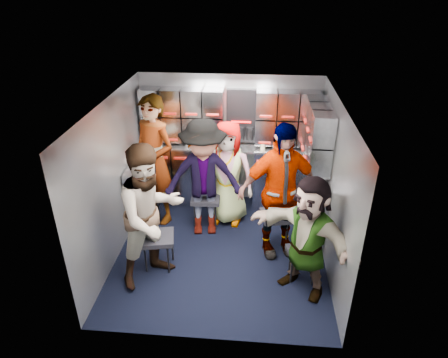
# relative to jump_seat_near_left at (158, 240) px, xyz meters

# --- Properties ---
(floor) EXTENTS (3.00, 3.00, 0.00)m
(floor) POSITION_rel_jump_seat_near_left_xyz_m (0.78, 0.38, -0.42)
(floor) COLOR black
(floor) RESTS_ON ground
(wall_back) EXTENTS (2.80, 0.04, 2.10)m
(wall_back) POSITION_rel_jump_seat_near_left_xyz_m (0.78, 1.88, 0.63)
(wall_back) COLOR #959BA3
(wall_back) RESTS_ON ground
(wall_left) EXTENTS (0.04, 3.00, 2.10)m
(wall_left) POSITION_rel_jump_seat_near_left_xyz_m (-0.62, 0.38, 0.63)
(wall_left) COLOR #959BA3
(wall_left) RESTS_ON ground
(wall_right) EXTENTS (0.04, 3.00, 2.10)m
(wall_right) POSITION_rel_jump_seat_near_left_xyz_m (2.18, 0.38, 0.63)
(wall_right) COLOR #959BA3
(wall_right) RESTS_ON ground
(ceiling) EXTENTS (2.80, 3.00, 0.02)m
(ceiling) POSITION_rel_jump_seat_near_left_xyz_m (0.78, 0.38, 1.68)
(ceiling) COLOR silver
(ceiling) RESTS_ON wall_back
(cart_bank_back) EXTENTS (2.68, 0.38, 0.99)m
(cart_bank_back) POSITION_rel_jump_seat_near_left_xyz_m (0.78, 1.67, 0.07)
(cart_bank_back) COLOR gray
(cart_bank_back) RESTS_ON ground
(cart_bank_left) EXTENTS (0.38, 0.76, 0.99)m
(cart_bank_left) POSITION_rel_jump_seat_near_left_xyz_m (-0.41, 0.94, 0.07)
(cart_bank_left) COLOR gray
(cart_bank_left) RESTS_ON ground
(counter) EXTENTS (2.68, 0.42, 0.03)m
(counter) POSITION_rel_jump_seat_near_left_xyz_m (0.78, 1.67, 0.59)
(counter) COLOR #B7B9BF
(counter) RESTS_ON cart_bank_back
(locker_bank_back) EXTENTS (2.68, 0.28, 0.82)m
(locker_bank_back) POSITION_rel_jump_seat_near_left_xyz_m (0.78, 1.73, 1.07)
(locker_bank_back) COLOR gray
(locker_bank_back) RESTS_ON wall_back
(locker_bank_right) EXTENTS (0.28, 1.00, 0.82)m
(locker_bank_right) POSITION_rel_jump_seat_near_left_xyz_m (2.03, 1.08, 1.07)
(locker_bank_right) COLOR gray
(locker_bank_right) RESTS_ON wall_right
(right_cabinet) EXTENTS (0.28, 1.20, 1.00)m
(right_cabinet) POSITION_rel_jump_seat_near_left_xyz_m (2.03, 0.98, 0.08)
(right_cabinet) COLOR gray
(right_cabinet) RESTS_ON ground
(coffee_niche) EXTENTS (0.46, 0.16, 0.84)m
(coffee_niche) POSITION_rel_jump_seat_near_left_xyz_m (0.96, 1.79, 1.05)
(coffee_niche) COLOR black
(coffee_niche) RESTS_ON wall_back
(red_latch_strip) EXTENTS (2.60, 0.02, 0.03)m
(red_latch_strip) POSITION_rel_jump_seat_near_left_xyz_m (0.78, 1.47, 0.46)
(red_latch_strip) COLOR #B21811
(red_latch_strip) RESTS_ON cart_bank_back
(jump_seat_near_left) EXTENTS (0.47, 0.45, 0.48)m
(jump_seat_near_left) POSITION_rel_jump_seat_near_left_xyz_m (0.00, 0.00, 0.00)
(jump_seat_near_left) COLOR black
(jump_seat_near_left) RESTS_ON ground
(jump_seat_mid_left) EXTENTS (0.43, 0.41, 0.50)m
(jump_seat_mid_left) POSITION_rel_jump_seat_near_left_xyz_m (0.49, 1.02, 0.02)
(jump_seat_mid_left) COLOR black
(jump_seat_mid_left) RESTS_ON ground
(jump_seat_center) EXTENTS (0.44, 0.42, 0.45)m
(jump_seat_center) POSITION_rel_jump_seat_near_left_xyz_m (0.80, 1.36, -0.02)
(jump_seat_center) COLOR black
(jump_seat_center) RESTS_ON ground
(jump_seat_mid_right) EXTENTS (0.47, 0.45, 0.48)m
(jump_seat_mid_right) POSITION_rel_jump_seat_near_left_xyz_m (1.52, 0.65, 0.00)
(jump_seat_mid_right) COLOR black
(jump_seat_mid_right) RESTS_ON ground
(jump_seat_near_right) EXTENTS (0.43, 0.41, 0.42)m
(jump_seat_near_right) POSITION_rel_jump_seat_near_left_xyz_m (1.83, -0.07, -0.05)
(jump_seat_near_right) COLOR black
(jump_seat_near_right) RESTS_ON ground
(attendant_standing) EXTENTS (0.86, 0.77, 1.97)m
(attendant_standing) POSITION_rel_jump_seat_near_left_xyz_m (-0.27, 1.12, 0.56)
(attendant_standing) COLOR black
(attendant_standing) RESTS_ON ground
(attendant_arc_a) EXTENTS (1.10, 1.11, 1.81)m
(attendant_arc_a) POSITION_rel_jump_seat_near_left_xyz_m (0.00, -0.18, 0.48)
(attendant_arc_a) COLOR black
(attendant_arc_a) RESTS_ON ground
(attendant_arc_b) EXTENTS (1.21, 0.79, 1.75)m
(attendant_arc_b) POSITION_rel_jump_seat_near_left_xyz_m (0.49, 0.84, 0.45)
(attendant_arc_b) COLOR black
(attendant_arc_b) RESTS_ON ground
(attendant_arc_c) EXTENTS (0.84, 0.61, 1.60)m
(attendant_arc_c) POSITION_rel_jump_seat_near_left_xyz_m (0.80, 1.18, 0.38)
(attendant_arc_c) COLOR black
(attendant_arc_c) RESTS_ON ground
(attendant_arc_d) EXTENTS (1.18, 0.77, 1.87)m
(attendant_arc_d) POSITION_rel_jump_seat_near_left_xyz_m (1.52, 0.47, 0.52)
(attendant_arc_d) COLOR black
(attendant_arc_d) RESTS_ON ground
(attendant_arc_e) EXTENTS (1.40, 1.22, 1.53)m
(attendant_arc_e) POSITION_rel_jump_seat_near_left_xyz_m (1.83, -0.25, 0.34)
(attendant_arc_e) COLOR black
(attendant_arc_e) RESTS_ON ground
(bottle_left) EXTENTS (0.06, 0.06, 0.25)m
(bottle_left) POSITION_rel_jump_seat_near_left_xyz_m (0.13, 1.62, 0.74)
(bottle_left) COLOR white
(bottle_left) RESTS_ON counter
(bottle_mid) EXTENTS (0.07, 0.07, 0.23)m
(bottle_mid) POSITION_rel_jump_seat_near_left_xyz_m (0.78, 1.62, 0.73)
(bottle_mid) COLOR white
(bottle_mid) RESTS_ON counter
(bottle_right) EXTENTS (0.06, 0.06, 0.26)m
(bottle_right) POSITION_rel_jump_seat_near_left_xyz_m (1.71, 1.62, 0.74)
(bottle_right) COLOR white
(bottle_right) RESTS_ON counter
(cup_left) EXTENTS (0.07, 0.07, 0.11)m
(cup_left) POSITION_rel_jump_seat_near_left_xyz_m (0.28, 1.61, 0.66)
(cup_left) COLOR #C4B38A
(cup_left) RESTS_ON counter
(cup_right) EXTENTS (0.07, 0.07, 0.09)m
(cup_right) POSITION_rel_jump_seat_near_left_xyz_m (1.30, 1.61, 0.66)
(cup_right) COLOR #C4B38A
(cup_right) RESTS_ON counter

